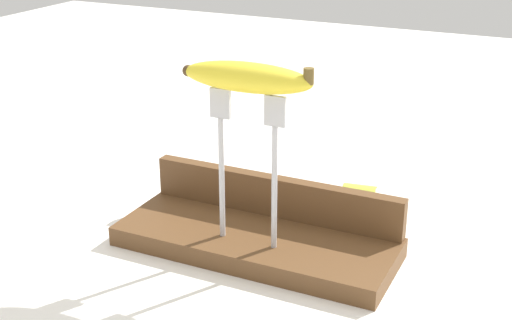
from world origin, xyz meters
name	(u,v)px	position (x,y,z in m)	size (l,w,h in m)	color
ground_plane	(256,251)	(0.00, 0.00, 0.00)	(3.00, 3.00, 0.00)	silver
wooden_board	(256,242)	(0.00, 0.00, 0.01)	(0.36, 0.14, 0.03)	brown
board_backstop	(275,196)	(0.00, 0.06, 0.05)	(0.35, 0.02, 0.05)	brown
fork_stand_center	(247,155)	(0.00, -0.02, 0.14)	(0.10, 0.01, 0.19)	#B2B2B7
banana_raised_center	(247,77)	(0.00, -0.02, 0.24)	(0.16, 0.05, 0.04)	yellow
banana_chunk_near	(359,200)	(0.09, 0.16, 0.02)	(0.05, 0.05, 0.04)	#B2C138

